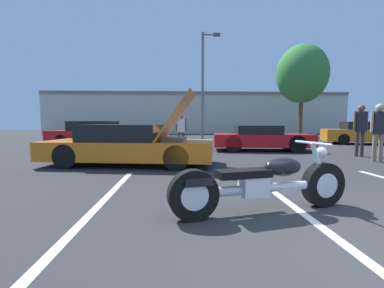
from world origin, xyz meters
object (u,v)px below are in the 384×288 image
(parked_car_left_row, at_px, (97,134))
(parked_car_mid_row, at_px, (260,138))
(spectator_near_motorcycle, at_px, (379,127))
(spectator_by_show_car, at_px, (360,125))
(motorcycle, at_px, (263,184))
(tree_background, at_px, (302,74))
(light_pole, at_px, (204,81))
(parked_car_right_row, at_px, (366,133))
(show_car_hood_open, at_px, (130,145))
(spectator_midground, at_px, (181,128))

(parked_car_left_row, distance_m, parked_car_mid_row, 8.24)
(spectator_near_motorcycle, height_order, spectator_by_show_car, spectator_by_show_car)
(spectator_by_show_car, bearing_deg, motorcycle, -133.93)
(motorcycle, bearing_deg, tree_background, 49.93)
(light_pole, relative_size, motorcycle, 2.70)
(parked_car_right_row, bearing_deg, light_pole, 177.94)
(parked_car_right_row, xyz_separation_m, spectator_near_motorcycle, (-4.30, -6.30, 0.48))
(show_car_hood_open, relative_size, spectator_midground, 3.11)
(spectator_midground, bearing_deg, show_car_hood_open, -108.53)
(show_car_hood_open, relative_size, parked_car_mid_row, 1.16)
(parked_car_left_row, bearing_deg, motorcycle, -54.04)
(parked_car_right_row, distance_m, spectator_by_show_car, 6.44)
(parked_car_mid_row, distance_m, spectator_by_show_car, 3.67)
(parked_car_mid_row, relative_size, spectator_by_show_car, 2.30)
(light_pole, distance_m, show_car_hood_open, 10.60)
(spectator_midground, bearing_deg, parked_car_right_row, 11.14)
(spectator_midground, bearing_deg, parked_car_mid_row, -15.02)
(parked_car_right_row, xyz_separation_m, spectator_by_show_car, (-3.98, -5.04, 0.52))
(parked_car_left_row, xyz_separation_m, spectator_midground, (4.39, -1.59, 0.34))
(show_car_hood_open, distance_m, parked_car_right_row, 13.57)
(parked_car_mid_row, bearing_deg, parked_car_left_row, 168.57)
(parked_car_left_row, xyz_separation_m, spectator_near_motorcycle, (10.49, -5.84, 0.48))
(light_pole, height_order, spectator_midground, light_pole)
(show_car_hood_open, relative_size, parked_car_right_row, 1.06)
(parked_car_mid_row, xyz_separation_m, spectator_midground, (-3.45, 0.93, 0.40))
(show_car_hood_open, bearing_deg, parked_car_mid_row, 43.17)
(spectator_by_show_car, bearing_deg, tree_background, 73.84)
(tree_background, relative_size, parked_car_right_row, 1.59)
(parked_car_right_row, xyz_separation_m, parked_car_left_row, (-14.79, -0.45, 0.01))
(parked_car_right_row, bearing_deg, motorcycle, -114.25)
(show_car_hood_open, relative_size, parked_car_left_row, 1.01)
(light_pole, relative_size, parked_car_left_row, 1.43)
(spectator_near_motorcycle, height_order, spectator_midground, spectator_near_motorcycle)
(parked_car_left_row, height_order, spectator_by_show_car, spectator_by_show_car)
(parked_car_mid_row, height_order, spectator_midground, spectator_midground)
(motorcycle, bearing_deg, light_pole, 74.85)
(parked_car_left_row, bearing_deg, parked_car_mid_row, -10.20)
(parked_car_right_row, bearing_deg, show_car_hood_open, -134.17)
(parked_car_mid_row, relative_size, spectator_near_motorcycle, 2.38)
(spectator_midground, bearing_deg, tree_background, 41.91)
(spectator_near_motorcycle, bearing_deg, tree_background, 74.00)
(motorcycle, relative_size, spectator_near_motorcycle, 1.44)
(show_car_hood_open, height_order, parked_car_right_row, show_car_hood_open)
(motorcycle, relative_size, parked_car_right_row, 0.55)
(light_pole, xyz_separation_m, show_car_hood_open, (-3.02, -9.61, -3.32))
(motorcycle, height_order, spectator_by_show_car, spectator_by_show_car)
(tree_background, xyz_separation_m, motorcycle, (-8.78, -17.39, -4.72))
(spectator_by_show_car, bearing_deg, spectator_midground, 155.01)
(spectator_by_show_car, relative_size, spectator_midground, 1.16)
(parked_car_right_row, xyz_separation_m, spectator_midground, (-10.40, -2.05, 0.35))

